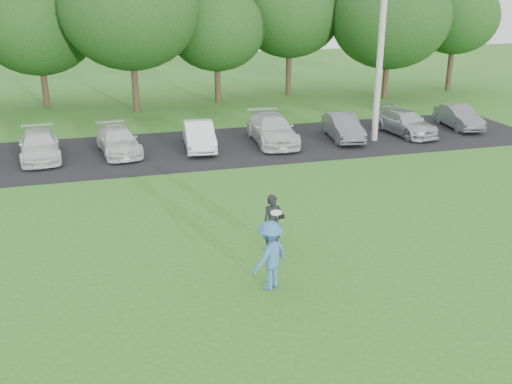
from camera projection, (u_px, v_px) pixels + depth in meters
ground at (296, 293)px, 13.33m from camera, size 100.00×100.00×0.00m
parking_lot at (198, 148)px, 25.10m from camera, size 32.00×6.50×0.03m
utility_pole at (382, 31)px, 24.69m from camera, size 0.28×0.28×9.83m
frisbee_player at (270, 255)px, 13.32m from camera, size 1.26×1.14×1.91m
camera_bystander at (273, 222)px, 15.33m from camera, size 0.57×0.42×1.55m
parked_cars at (198, 135)px, 24.92m from camera, size 28.02×4.36×1.24m
tree_row at (192, 20)px, 32.63m from camera, size 42.39×9.85×8.64m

